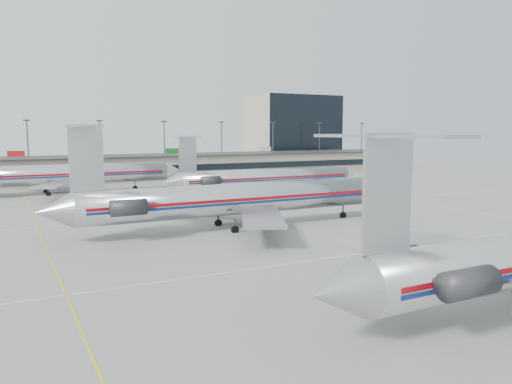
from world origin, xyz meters
TOP-DOWN VIEW (x-y plane):
  - ground at (0.00, 0.00)m, footprint 260.00×260.00m
  - apron_markings at (0.00, 10.00)m, footprint 160.00×0.15m
  - terminal at (0.00, 97.97)m, footprint 162.00×17.00m
  - light_mast_row at (0.00, 112.00)m, footprint 163.60×0.40m
  - distant_building at (62.00, 128.00)m, footprint 30.00×20.00m
  - jet_second_row at (-6.77, 27.84)m, footprint 50.04×29.47m
  - jet_third_row at (11.64, 55.77)m, footprint 42.31×26.03m
  - jet_back_row at (-23.64, 75.91)m, footprint 48.33×29.73m

SIDE VIEW (x-z plane):
  - ground at x=0.00m, z-range 0.00..0.00m
  - apron_markings at x=0.00m, z-range 0.00..0.02m
  - terminal at x=0.00m, z-range 0.03..6.28m
  - jet_third_row at x=11.64m, z-range -2.43..9.14m
  - jet_second_row at x=-6.77m, z-range -2.75..10.35m
  - jet_back_row at x=-23.64m, z-range -2.77..10.44m
  - light_mast_row at x=0.00m, z-range 0.94..16.22m
  - distant_building at x=62.00m, z-range 0.00..25.00m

